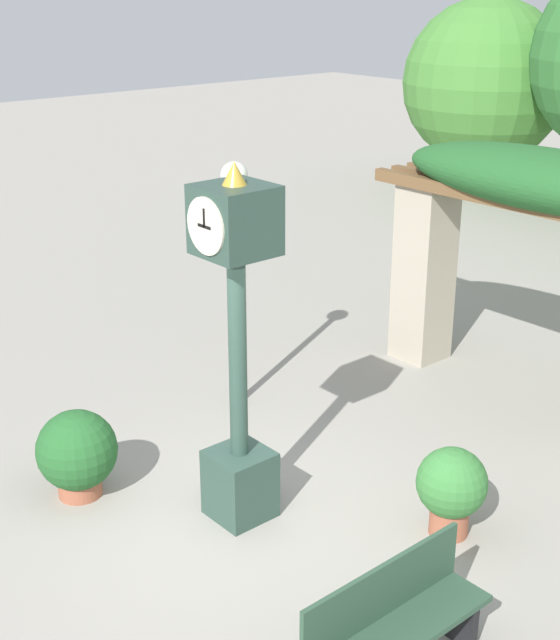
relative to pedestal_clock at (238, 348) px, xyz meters
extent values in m
plane|color=gray|center=(0.26, -0.18, -1.74)|extent=(60.00, 60.00, 0.00)
cube|color=#2D473D|center=(0.00, 0.00, -1.40)|extent=(0.54, 0.54, 0.67)
cylinder|color=#2D473D|center=(0.00, 0.00, -0.12)|extent=(0.17, 0.17, 1.90)
cylinder|color=gold|center=(0.00, 0.00, 0.85)|extent=(0.27, 0.27, 0.04)
cube|color=#2D473D|center=(0.00, 0.00, 1.17)|extent=(0.60, 0.60, 0.60)
cylinder|color=beige|center=(0.00, -0.31, 1.17)|extent=(0.49, 0.02, 0.49)
cylinder|color=beige|center=(0.00, 0.31, 1.17)|extent=(0.49, 0.02, 0.49)
cube|color=black|center=(0.00, -0.32, 1.17)|extent=(0.17, 0.01, 0.02)
cube|color=black|center=(0.00, -0.32, 1.25)|extent=(0.02, 0.01, 0.16)
cone|color=gold|center=(0.00, 0.00, 1.57)|extent=(0.21, 0.21, 0.20)
cube|color=#A89E89|center=(-1.42, 4.22, -0.55)|extent=(0.61, 0.61, 2.37)
cube|color=brown|center=(0.26, 3.92, 0.71)|extent=(4.56, 0.13, 0.15)
cube|color=brown|center=(0.26, 4.22, 0.71)|extent=(4.56, 0.13, 0.15)
cube|color=brown|center=(0.26, 4.52, 0.71)|extent=(4.56, 0.13, 0.15)
ellipsoid|color=#235B28|center=(0.26, 4.22, 0.96)|extent=(3.85, 1.21, 0.70)
cylinder|color=#9E563D|center=(-1.32, -1.00, -1.64)|extent=(0.43, 0.43, 0.20)
sphere|color=#235B28|center=(-1.32, -1.00, -1.24)|extent=(0.80, 0.80, 0.80)
cylinder|color=#9E563D|center=(1.50, 1.27, -1.59)|extent=(0.36, 0.36, 0.29)
sphere|color=#387A38|center=(1.50, 1.27, -1.20)|extent=(0.66, 0.66, 0.66)
cube|color=#2D4C38|center=(2.44, -0.44, -1.32)|extent=(0.42, 1.61, 0.05)
cube|color=#2D4C38|center=(2.25, -0.44, -1.07)|extent=(0.04, 1.61, 0.45)
cube|color=black|center=(2.44, 0.21, -1.54)|extent=(0.38, 0.08, 0.39)
cylinder|color=#19382D|center=(-1.90, 1.47, -0.42)|extent=(0.10, 0.10, 2.63)
sphere|color=white|center=(-1.90, 1.47, 1.05)|extent=(0.31, 0.31, 0.31)
cylinder|color=brown|center=(-7.04, 12.74, -1.12)|extent=(0.28, 0.28, 1.24)
sphere|color=#427F33|center=(-7.04, 12.74, 0.83)|extent=(3.77, 3.77, 3.77)
camera|label=1|loc=(5.81, -4.48, 3.10)|focal=50.00mm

